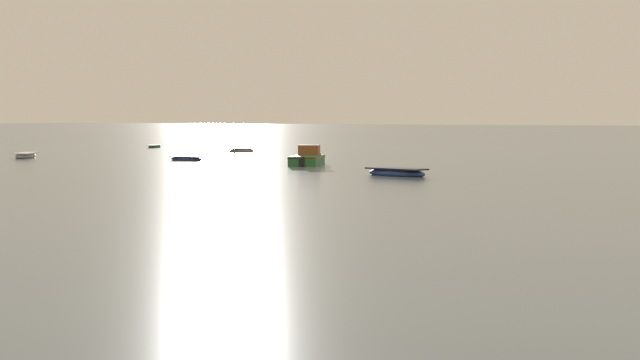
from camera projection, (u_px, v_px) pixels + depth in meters
The scene contains 6 objects.
motorboat_moored_1 at pixel (309, 160), 80.39m from camera, with size 4.57×6.55×2.36m.
rowboat_moored_1 at pixel (397, 173), 65.45m from camera, with size 4.79×2.38×0.72m.
rowboat_moored_3 at pixel (154, 146), 124.25m from camera, with size 1.95×3.19×0.48m.
rowboat_moored_4 at pixel (26, 156), 93.60m from camera, with size 3.54×4.38×0.67m.
rowboat_moored_5 at pixel (186, 159), 88.28m from camera, with size 3.33×1.40×0.51m.
rowboat_moored_7 at pixel (241, 150), 109.12m from camera, with size 1.86×3.76×0.57m.
Camera 1 is at (28.27, -8.62, 3.93)m, focal length 56.03 mm.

